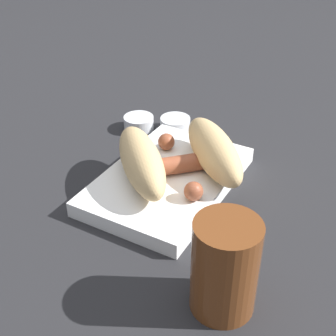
# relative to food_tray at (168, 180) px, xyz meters

# --- Properties ---
(ground_plane) EXTENTS (3.00, 3.00, 0.00)m
(ground_plane) POSITION_rel_food_tray_xyz_m (0.00, 0.00, -0.01)
(ground_plane) COLOR #232326
(food_tray) EXTENTS (0.25, 0.17, 0.02)m
(food_tray) POSITION_rel_food_tray_xyz_m (0.00, 0.00, 0.00)
(food_tray) COLOR white
(food_tray) RESTS_ON ground_plane
(bread_roll) EXTENTS (0.24, 0.24, 0.06)m
(bread_roll) POSITION_rel_food_tray_xyz_m (-0.01, 0.01, 0.04)
(bread_roll) COLOR tan
(bread_roll) RESTS_ON food_tray
(sausage) EXTENTS (0.12, 0.12, 0.03)m
(sausage) POSITION_rel_food_tray_xyz_m (-0.01, 0.01, 0.02)
(sausage) COLOR brown
(sausage) RESTS_ON food_tray
(pickled_veggies) EXTENTS (0.07, 0.07, 0.01)m
(pickled_veggies) POSITION_rel_food_tray_xyz_m (-0.07, 0.04, 0.01)
(pickled_veggies) COLOR #F99E4C
(pickled_veggies) RESTS_ON food_tray
(condiment_cup_near) EXTENTS (0.05, 0.05, 0.02)m
(condiment_cup_near) POSITION_rel_food_tray_xyz_m (-0.16, -0.07, -0.00)
(condiment_cup_near) COLOR silver
(condiment_cup_near) RESTS_ON ground_plane
(condiment_cup_far) EXTENTS (0.05, 0.05, 0.02)m
(condiment_cup_far) POSITION_rel_food_tray_xyz_m (-0.13, -0.13, -0.00)
(condiment_cup_far) COLOR silver
(condiment_cup_far) RESTS_ON ground_plane
(drink_glass) EXTENTS (0.07, 0.07, 0.11)m
(drink_glass) POSITION_rel_food_tray_xyz_m (0.16, 0.16, 0.04)
(drink_glass) COLOR brown
(drink_glass) RESTS_ON ground_plane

